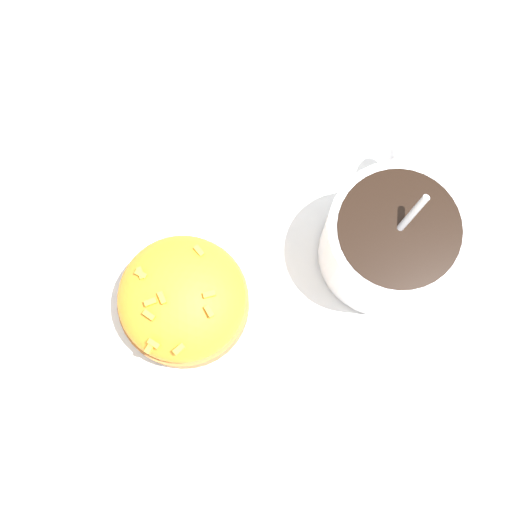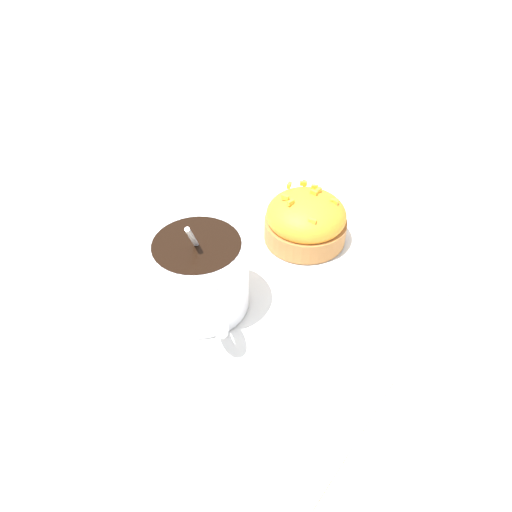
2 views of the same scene
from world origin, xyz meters
name	(u,v)px [view 1 (image 1 of 2)]	position (x,y,z in m)	size (l,w,h in m)	color
ground_plane	(281,273)	(0.00, 0.00, 0.00)	(3.00, 3.00, 0.00)	#C6B793
paper_napkin	(281,273)	(0.00, 0.00, 0.00)	(0.35, 0.34, 0.00)	white
coffee_cup	(390,239)	(-0.07, 0.01, 0.04)	(0.08, 0.10, 0.09)	white
frosted_pastry	(185,305)	(0.06, 0.00, 0.03)	(0.08, 0.08, 0.05)	#B2753D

